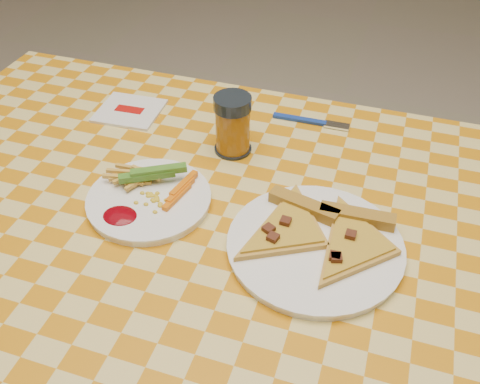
% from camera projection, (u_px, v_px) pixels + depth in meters
% --- Properties ---
extents(table, '(1.28, 0.88, 0.76)m').
position_uv_depth(table, '(216.00, 263.00, 0.88)').
color(table, white).
rests_on(table, ground).
extents(plate_left, '(0.25, 0.25, 0.01)m').
position_uv_depth(plate_left, '(149.00, 201.00, 0.87)').
color(plate_left, white).
rests_on(plate_left, table).
extents(plate_right, '(0.31, 0.31, 0.01)m').
position_uv_depth(plate_right, '(315.00, 247.00, 0.80)').
color(plate_right, white).
rests_on(plate_right, table).
extents(fries_veggies, '(0.17, 0.15, 0.04)m').
position_uv_depth(fries_veggies, '(147.00, 186.00, 0.88)').
color(fries_veggies, gold).
rests_on(fries_veggies, plate_left).
extents(pizza_slices, '(0.27, 0.25, 0.02)m').
position_uv_depth(pizza_slices, '(321.00, 233.00, 0.80)').
color(pizza_slices, gold).
rests_on(pizza_slices, plate_right).
extents(drink_glass, '(0.07, 0.07, 0.11)m').
position_uv_depth(drink_glass, '(233.00, 125.00, 0.95)').
color(drink_glass, black).
rests_on(drink_glass, table).
extents(napkin, '(0.13, 0.12, 0.01)m').
position_uv_depth(napkin, '(130.00, 111.00, 1.09)').
color(napkin, white).
rests_on(napkin, table).
extents(fork, '(0.15, 0.02, 0.01)m').
position_uv_depth(fork, '(312.00, 121.00, 1.06)').
color(fork, navy).
rests_on(fork, table).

